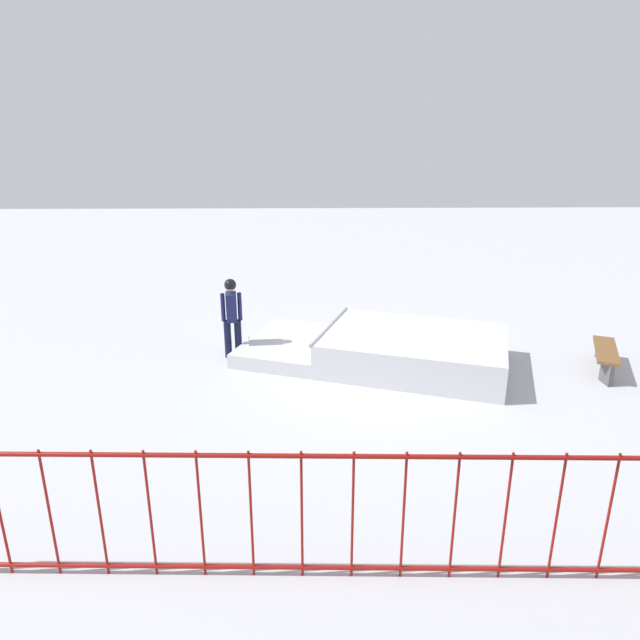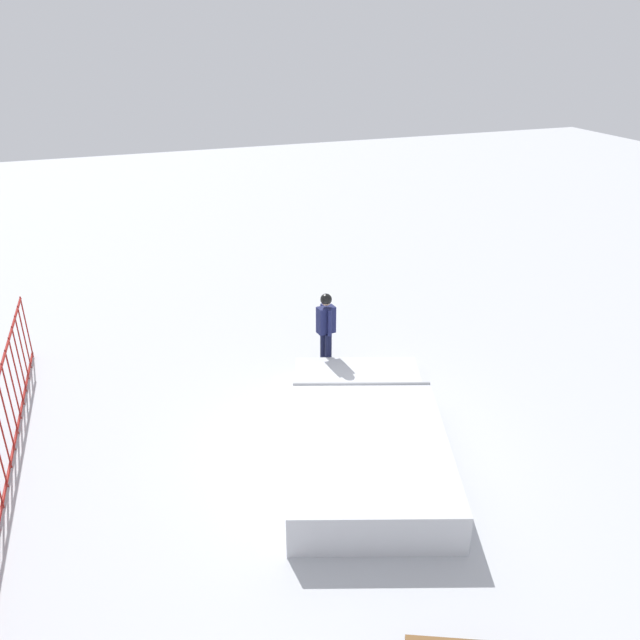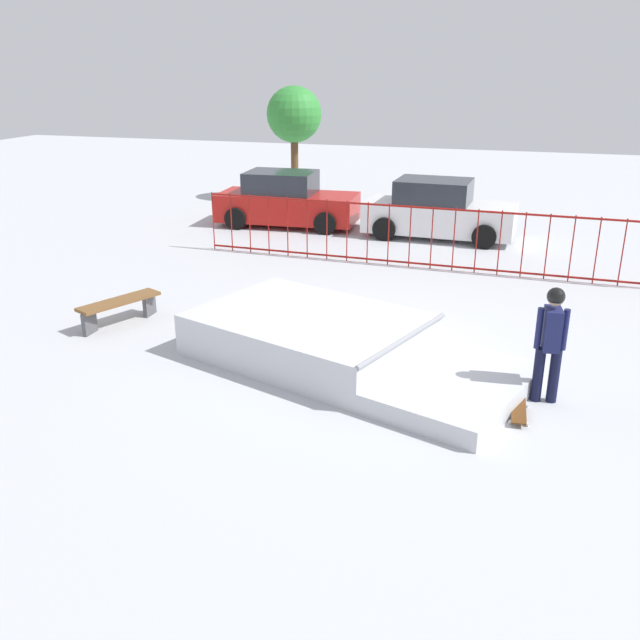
% 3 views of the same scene
% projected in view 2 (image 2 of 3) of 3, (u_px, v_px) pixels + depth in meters
% --- Properties ---
extents(ground_plane, '(60.00, 60.00, 0.00)m').
position_uv_depth(ground_plane, '(338.00, 445.00, 11.39)').
color(ground_plane, '#B7BABF').
extents(skate_ramp, '(5.95, 4.23, 0.74)m').
position_uv_depth(skate_ramp, '(366.00, 443.00, 10.93)').
color(skate_ramp, silver).
rests_on(skate_ramp, ground).
extents(skater, '(0.44, 0.41, 1.73)m').
position_uv_depth(skater, '(326.00, 325.00, 13.61)').
color(skater, black).
rests_on(skater, ground).
extents(skateboard, '(0.28, 0.81, 0.09)m').
position_uv_depth(skateboard, '(355.00, 365.00, 13.90)').
color(skateboard, '#593314').
rests_on(skateboard, ground).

